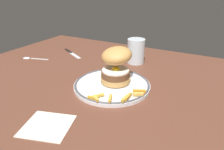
% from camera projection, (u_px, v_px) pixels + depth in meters
% --- Properties ---
extents(ground_plane, '(1.35, 0.96, 0.04)m').
position_uv_depth(ground_plane, '(114.00, 87.00, 0.76)').
color(ground_plane, brown).
extents(dinner_plate, '(0.27, 0.27, 0.02)m').
position_uv_depth(dinner_plate, '(112.00, 85.00, 0.71)').
color(dinner_plate, silver).
rests_on(dinner_plate, ground_plane).
extents(burger, '(0.15, 0.15, 0.13)m').
position_uv_depth(burger, '(116.00, 64.00, 0.71)').
color(burger, tan).
rests_on(burger, dinner_plate).
extents(fries_pile, '(0.19, 0.27, 0.01)m').
position_uv_depth(fries_pile, '(119.00, 88.00, 0.67)').
color(fries_pile, orange).
rests_on(fries_pile, dinner_plate).
extents(water_glass, '(0.08, 0.08, 0.11)m').
position_uv_depth(water_glass, '(136.00, 53.00, 0.92)').
color(water_glass, silver).
rests_on(water_glass, ground_plane).
extents(knife, '(0.17, 0.10, 0.01)m').
position_uv_depth(knife, '(71.00, 52.00, 1.06)').
color(knife, black).
rests_on(knife, ground_plane).
extents(spoon, '(0.13, 0.05, 0.01)m').
position_uv_depth(spoon, '(29.00, 58.00, 0.98)').
color(spoon, silver).
rests_on(spoon, ground_plane).
extents(napkin, '(0.15, 0.14, 0.00)m').
position_uv_depth(napkin, '(47.00, 125.00, 0.52)').
color(napkin, silver).
rests_on(napkin, ground_plane).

